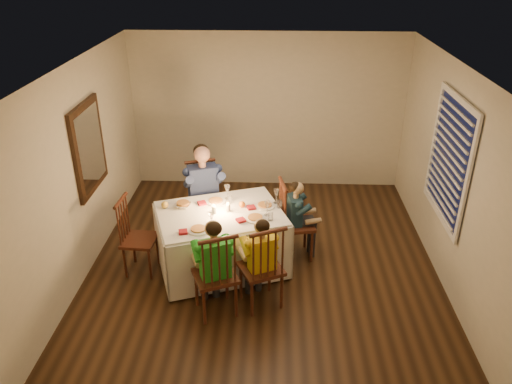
{
  "coord_description": "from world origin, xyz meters",
  "views": [
    {
      "loc": [
        0.14,
        -5.48,
        3.82
      ],
      "look_at": [
        -0.1,
        0.15,
        0.99
      ],
      "focal_mm": 35.0,
      "sensor_mm": 36.0,
      "label": 1
    }
  ],
  "objects_px": {
    "child_teal": "(295,255)",
    "chair_near_right": "(261,303)",
    "dining_table": "(221,229)",
    "chair_near_left": "(217,310)",
    "chair_extra": "(143,270)",
    "chair_end": "(295,255)",
    "chair_adult": "(206,234)",
    "adult": "(206,234)",
    "child_yellow": "(261,303)",
    "serving_bowl": "(183,205)",
    "child_green": "(217,310)"
  },
  "relations": [
    {
      "from": "chair_adult",
      "to": "chair_near_right",
      "type": "distance_m",
      "value": 1.73
    },
    {
      "from": "dining_table",
      "to": "chair_adult",
      "type": "bearing_deg",
      "value": 92.08
    },
    {
      "from": "chair_extra",
      "to": "child_green",
      "type": "relative_size",
      "value": 0.86
    },
    {
      "from": "child_yellow",
      "to": "serving_bowl",
      "type": "height_order",
      "value": "serving_bowl"
    },
    {
      "from": "child_teal",
      "to": "serving_bowl",
      "type": "xyz_separation_m",
      "value": [
        -1.46,
        -0.18,
        0.84
      ]
    },
    {
      "from": "chair_adult",
      "to": "child_green",
      "type": "xyz_separation_m",
      "value": [
        0.34,
        -1.67,
        0.0
      ]
    },
    {
      "from": "chair_extra",
      "to": "dining_table",
      "type": "bearing_deg",
      "value": -79.42
    },
    {
      "from": "child_green",
      "to": "child_yellow",
      "type": "distance_m",
      "value": 0.53
    },
    {
      "from": "chair_near_left",
      "to": "child_yellow",
      "type": "relative_size",
      "value": 0.96
    },
    {
      "from": "chair_adult",
      "to": "adult",
      "type": "distance_m",
      "value": 0.0
    },
    {
      "from": "chair_near_left",
      "to": "adult",
      "type": "distance_m",
      "value": 1.71
    },
    {
      "from": "serving_bowl",
      "to": "chair_near_right",
      "type": "bearing_deg",
      "value": -39.63
    },
    {
      "from": "chair_extra",
      "to": "chair_near_left",
      "type": "bearing_deg",
      "value": -122.14
    },
    {
      "from": "chair_adult",
      "to": "chair_end",
      "type": "xyz_separation_m",
      "value": [
        1.29,
        -0.48,
        0.0
      ]
    },
    {
      "from": "dining_table",
      "to": "chair_extra",
      "type": "relative_size",
      "value": 1.78
    },
    {
      "from": "chair_near_right",
      "to": "chair_extra",
      "type": "xyz_separation_m",
      "value": [
        -1.55,
        0.6,
        0.0
      ]
    },
    {
      "from": "adult",
      "to": "dining_table",
      "type": "bearing_deg",
      "value": -87.82
    },
    {
      "from": "adult",
      "to": "chair_end",
      "type": "bearing_deg",
      "value": -40.01
    },
    {
      "from": "adult",
      "to": "child_teal",
      "type": "distance_m",
      "value": 1.37
    },
    {
      "from": "chair_near_right",
      "to": "chair_near_left",
      "type": "bearing_deg",
      "value": -6.81
    },
    {
      "from": "chair_near_left",
      "to": "chair_extra",
      "type": "height_order",
      "value": "chair_near_left"
    },
    {
      "from": "chair_adult",
      "to": "chair_near_left",
      "type": "height_order",
      "value": "same"
    },
    {
      "from": "chair_adult",
      "to": "adult",
      "type": "xyz_separation_m",
      "value": [
        0.0,
        0.0,
        0.0
      ]
    },
    {
      "from": "dining_table",
      "to": "child_green",
      "type": "relative_size",
      "value": 1.53
    },
    {
      "from": "chair_near_left",
      "to": "child_yellow",
      "type": "bearing_deg",
      "value": 175.17
    },
    {
      "from": "child_yellow",
      "to": "serving_bowl",
      "type": "bearing_deg",
      "value": -64.36
    },
    {
      "from": "dining_table",
      "to": "child_teal",
      "type": "bearing_deg",
      "value": -1.89
    },
    {
      "from": "dining_table",
      "to": "chair_near_left",
      "type": "height_order",
      "value": "dining_table"
    },
    {
      "from": "dining_table",
      "to": "chair_extra",
      "type": "bearing_deg",
      "value": 167.21
    },
    {
      "from": "child_green",
      "to": "serving_bowl",
      "type": "bearing_deg",
      "value": -85.84
    },
    {
      "from": "chair_near_right",
      "to": "serving_bowl",
      "type": "bearing_deg",
      "value": -64.36
    },
    {
      "from": "child_yellow",
      "to": "chair_adult",
      "type": "bearing_deg",
      "value": -85.32
    },
    {
      "from": "chair_extra",
      "to": "serving_bowl",
      "type": "xyz_separation_m",
      "value": [
        0.53,
        0.25,
        0.84
      ]
    },
    {
      "from": "chair_end",
      "to": "child_teal",
      "type": "xyz_separation_m",
      "value": [
        0.0,
        0.0,
        0.0
      ]
    },
    {
      "from": "child_teal",
      "to": "chair_near_right",
      "type": "bearing_deg",
      "value": 146.3
    },
    {
      "from": "dining_table",
      "to": "child_yellow",
      "type": "distance_m",
      "value": 1.07
    },
    {
      "from": "child_teal",
      "to": "chair_end",
      "type": "bearing_deg",
      "value": -0.0
    },
    {
      "from": "chair_near_right",
      "to": "child_green",
      "type": "bearing_deg",
      "value": -6.81
    },
    {
      "from": "chair_extra",
      "to": "child_teal",
      "type": "relative_size",
      "value": 0.94
    },
    {
      "from": "child_teal",
      "to": "serving_bowl",
      "type": "relative_size",
      "value": 5.33
    },
    {
      "from": "dining_table",
      "to": "chair_near_right",
      "type": "xyz_separation_m",
      "value": [
        0.54,
        -0.72,
        -0.58
      ]
    },
    {
      "from": "dining_table",
      "to": "adult",
      "type": "relative_size",
      "value": 1.33
    },
    {
      "from": "child_green",
      "to": "serving_bowl",
      "type": "distance_m",
      "value": 1.41
    },
    {
      "from": "chair_adult",
      "to": "chair_near_left",
      "type": "distance_m",
      "value": 1.71
    },
    {
      "from": "adult",
      "to": "child_yellow",
      "type": "xyz_separation_m",
      "value": [
        0.85,
        -1.51,
        0.0
      ]
    },
    {
      "from": "child_teal",
      "to": "serving_bowl",
      "type": "distance_m",
      "value": 1.69
    },
    {
      "from": "adult",
      "to": "child_yellow",
      "type": "height_order",
      "value": "adult"
    },
    {
      "from": "chair_near_left",
      "to": "child_teal",
      "type": "distance_m",
      "value": 1.52
    },
    {
      "from": "adult",
      "to": "chair_adult",
      "type": "bearing_deg",
      "value": 0.0
    },
    {
      "from": "dining_table",
      "to": "chair_end",
      "type": "bearing_deg",
      "value": -1.89
    }
  ]
}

